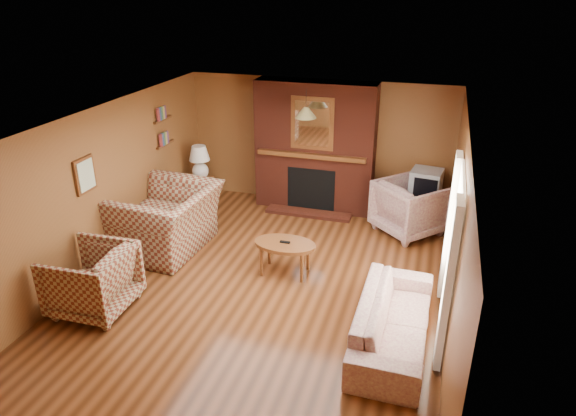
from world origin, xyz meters
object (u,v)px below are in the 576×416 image
(fireplace, at_px, (315,148))
(floral_armchair, at_px, (410,207))
(plaid_loveseat, at_px, (166,220))
(side_table, at_px, (202,192))
(floral_sofa, at_px, (393,321))
(tv_stand, at_px, (423,210))
(plaid_armchair, at_px, (92,280))
(table_lamp, at_px, (200,161))
(crt_tv, at_px, (426,183))
(coffee_table, at_px, (285,246))

(fireplace, height_order, floral_armchair, fireplace)
(plaid_loveseat, bearing_deg, side_table, -169.06)
(plaid_loveseat, height_order, floral_sofa, plaid_loveseat)
(floral_armchair, distance_m, tv_stand, 0.49)
(fireplace, xyz_separation_m, plaid_armchair, (-1.95, -4.12, -0.73))
(side_table, relative_size, tv_stand, 0.99)
(plaid_armchair, bearing_deg, floral_sofa, 95.18)
(plaid_armchair, xyz_separation_m, floral_sofa, (3.85, 0.45, -0.14))
(floral_armchair, bearing_deg, floral_sofa, 134.02)
(table_lamp, bearing_deg, side_table, 0.00)
(floral_sofa, relative_size, crt_tv, 3.60)
(fireplace, relative_size, table_lamp, 3.70)
(fireplace, distance_m, plaid_armchair, 4.61)
(coffee_table, xyz_separation_m, table_lamp, (-2.29, 1.97, 0.46))
(floral_armchair, relative_size, side_table, 1.89)
(coffee_table, bearing_deg, fireplace, 94.35)
(table_lamp, bearing_deg, fireplace, 14.29)
(table_lamp, bearing_deg, coffee_table, -40.73)
(fireplace, xyz_separation_m, crt_tv, (2.05, -0.19, -0.40))
(plaid_loveseat, xyz_separation_m, floral_armchair, (3.69, 1.74, -0.05))
(floral_armchair, distance_m, coffee_table, 2.53)
(plaid_armchair, bearing_deg, table_lamp, -179.08)
(plaid_armchair, xyz_separation_m, crt_tv, (4.00, 3.93, 0.34))
(plaid_armchair, distance_m, tv_stand, 5.61)
(fireplace, xyz_separation_m, coffee_table, (0.19, -2.51, -0.74))
(floral_sofa, height_order, coffee_table, floral_sofa)
(side_table, bearing_deg, crt_tv, 4.74)
(coffee_table, xyz_separation_m, side_table, (-2.29, 1.97, -0.17))
(floral_armchair, xyz_separation_m, table_lamp, (-3.94, 0.05, 0.44))
(plaid_armchair, height_order, side_table, plaid_armchair)
(plaid_loveseat, bearing_deg, table_lamp, -169.06)
(plaid_armchair, distance_m, table_lamp, 3.61)
(crt_tv, bearing_deg, table_lamp, -175.26)
(coffee_table, relative_size, side_table, 1.70)
(floral_armchair, xyz_separation_m, tv_stand, (0.21, 0.40, -0.19))
(coffee_table, bearing_deg, table_lamp, 139.27)
(plaid_armchair, xyz_separation_m, tv_stand, (4.00, 3.93, -0.17))
(fireplace, bearing_deg, side_table, -165.71)
(fireplace, height_order, tv_stand, fireplace)
(tv_stand, bearing_deg, side_table, -169.50)
(fireplace, relative_size, side_table, 4.43)
(fireplace, bearing_deg, plaid_armchair, -115.35)
(plaid_loveseat, height_order, floral_armchair, plaid_loveseat)
(fireplace, relative_size, floral_sofa, 1.16)
(plaid_loveseat, relative_size, table_lamp, 2.44)
(tv_stand, bearing_deg, fireplace, -179.47)
(floral_sofa, relative_size, coffee_table, 2.25)
(plaid_loveseat, xyz_separation_m, coffee_table, (2.04, -0.18, -0.07))
(floral_sofa, bearing_deg, plaid_armchair, 97.43)
(fireplace, bearing_deg, floral_armchair, -17.72)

